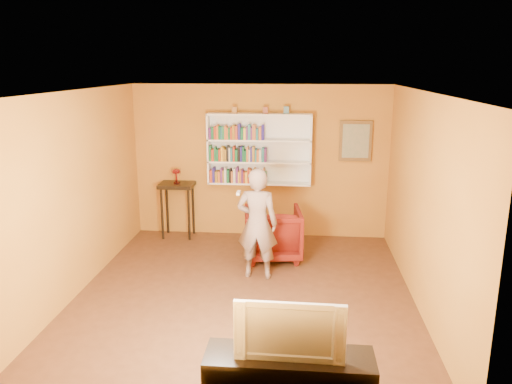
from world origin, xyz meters
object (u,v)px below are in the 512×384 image
(console_table, at_px, (177,193))
(television, at_px, (290,327))
(armchair, at_px, (273,233))
(person, at_px, (257,224))
(tv_cabinet, at_px, (289,382))
(ruby_lustre, at_px, (176,173))
(bookshelf, at_px, (260,149))

(console_table, bearing_deg, television, -64.81)
(armchair, relative_size, person, 0.56)
(console_table, xyz_separation_m, tv_cabinet, (2.12, -4.50, -0.55))
(console_table, height_order, television, television)
(ruby_lustre, height_order, television, ruby_lustre)
(bookshelf, bearing_deg, console_table, -173.75)
(ruby_lustre, xyz_separation_m, person, (1.58, -1.64, -0.36))
(console_table, bearing_deg, tv_cabinet, -64.81)
(console_table, height_order, ruby_lustre, ruby_lustre)
(bookshelf, bearing_deg, tv_cabinet, -81.94)
(ruby_lustre, xyz_separation_m, tv_cabinet, (2.12, -4.50, -0.91))
(bookshelf, xyz_separation_m, ruby_lustre, (-1.46, -0.16, -0.42))
(console_table, relative_size, person, 0.61)
(person, height_order, television, person)
(armchair, xyz_separation_m, person, (-0.18, -0.77, 0.40))
(console_table, distance_m, tv_cabinet, 5.00)
(ruby_lustre, relative_size, armchair, 0.29)
(armchair, relative_size, television, 0.94)
(bookshelf, xyz_separation_m, person, (0.12, -1.80, -0.78))
(tv_cabinet, relative_size, television, 1.57)
(ruby_lustre, height_order, tv_cabinet, ruby_lustre)
(ruby_lustre, height_order, armchair, ruby_lustre)
(bookshelf, distance_m, person, 1.97)
(person, bearing_deg, console_table, -42.04)
(armchair, distance_m, television, 3.67)
(armchair, bearing_deg, tv_cabinet, 88.35)
(tv_cabinet, height_order, television, television)
(ruby_lustre, bearing_deg, bookshelf, 6.25)
(tv_cabinet, bearing_deg, armchair, 95.65)
(person, height_order, tv_cabinet, person)
(armchair, xyz_separation_m, television, (0.36, -3.63, 0.40))
(tv_cabinet, distance_m, television, 0.54)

